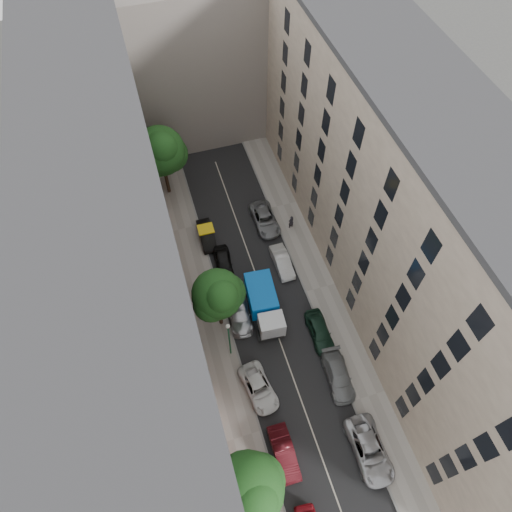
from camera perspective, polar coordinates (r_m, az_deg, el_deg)
name	(u,v)px	position (r m, az deg, el deg)	size (l,w,h in m)	color
ground	(266,303)	(43.63, 1.28, -5.91)	(120.00, 120.00, 0.00)	#4C4C49
road_surface	(266,303)	(43.62, 1.28, -5.90)	(8.00, 44.00, 0.02)	black
sidewalk_left	(210,318)	(43.03, -5.77, -7.72)	(3.00, 44.00, 0.15)	gray
sidewalk_right	(320,288)	(44.78, 8.02, -3.99)	(3.00, 44.00, 0.15)	gray
building_left	(126,277)	(34.68, -16.00, -2.54)	(8.00, 44.00, 20.00)	#484543
building_right	(398,209)	(38.85, 17.28, 5.60)	(8.00, 44.00, 20.00)	#C6B19A
building_endcap	(192,53)	(56.28, -8.06, 23.81)	(18.00, 12.00, 18.00)	slate
tarp_truck	(264,304)	(41.84, 1.00, -6.03)	(2.84, 6.19, 2.78)	black
car_left_1	(284,453)	(38.43, 3.53, -23.38)	(1.54, 4.41, 1.45)	#480E14
car_left_2	(259,388)	(39.72, 0.35, -16.17)	(2.14, 4.64, 1.29)	silver
car_left_3	(239,313)	(42.39, -2.10, -7.09)	(1.96, 4.82, 1.40)	silver
car_left_4	(223,263)	(45.25, -4.08, -0.85)	(1.66, 4.12, 1.40)	black
car_left_5	(207,235)	(47.39, -6.19, 2.59)	(1.44, 4.13, 1.36)	black
car_right_0	(369,450)	(39.37, 14.00, -22.49)	(2.50, 5.43, 1.51)	#B7B8BD
car_right_1	(338,376)	(40.60, 10.24, -14.53)	(1.95, 4.80, 1.39)	slate
car_right_2	(320,331)	(41.90, 7.96, -9.28)	(1.76, 4.36, 1.49)	#142E21
car_right_3	(282,262)	(45.29, 3.28, -0.73)	(1.45, 4.16, 1.37)	silver
car_right_4	(265,219)	(48.40, 1.12, 4.62)	(2.31, 5.02, 1.39)	slate
tree_near	(249,492)	(33.55, -0.87, -27.36)	(5.21, 4.93, 7.62)	#382619
tree_mid	(219,296)	(38.07, -4.66, -4.97)	(4.74, 4.37, 7.66)	#382619
tree_far	(161,153)	(48.47, -11.74, 12.52)	(5.41, 5.16, 8.76)	#382619
lamp_post	(229,336)	(38.15, -3.40, -9.99)	(0.36, 0.36, 5.60)	#1A5C35
pedestrian	(291,222)	(47.91, 4.41, 4.28)	(0.63, 0.41, 1.73)	black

